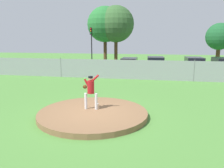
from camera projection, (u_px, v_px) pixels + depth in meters
name	position (u px, v px, depth m)	size (l,w,h in m)	color
ground_plane	(116.00, 88.00, 15.88)	(80.00, 80.00, 0.00)	#4C8438
asphalt_strip	(129.00, 72.00, 24.05)	(44.00, 7.00, 0.01)	#2B2B2D
pitchers_mound	(93.00, 114.00, 10.08)	(5.02, 5.02, 0.24)	brown
pitcher_youth	(91.00, 89.00, 10.17)	(0.80, 0.32, 1.67)	silver
baseball	(98.00, 104.00, 11.09)	(0.07, 0.07, 0.07)	white
chainlink_fence	(124.00, 69.00, 19.55)	(30.08, 0.07, 1.83)	gray
parked_car_red	(129.00, 66.00, 23.53)	(1.80, 4.44, 1.58)	#A81919
parked_car_teal	(155.00, 65.00, 23.46)	(2.05, 4.28, 1.70)	#146066
parked_car_slate	(223.00, 66.00, 22.56)	(2.10, 4.63, 1.68)	slate
parked_car_navy	(194.00, 66.00, 22.93)	(1.96, 4.42, 1.69)	#161E4C
traffic_cone_orange	(178.00, 72.00, 22.04)	(0.40, 0.40, 0.55)	orange
traffic_light_near	(91.00, 40.00, 28.70)	(0.28, 0.46, 5.06)	black
tree_leaning_west	(105.00, 25.00, 31.17)	(5.04, 5.04, 8.19)	#4C331E
tree_bushy_near	(116.00, 24.00, 30.69)	(5.09, 5.09, 8.22)	#4C331E
tree_slender_far	(219.00, 37.00, 30.56)	(3.74, 3.74, 5.82)	#4C331E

